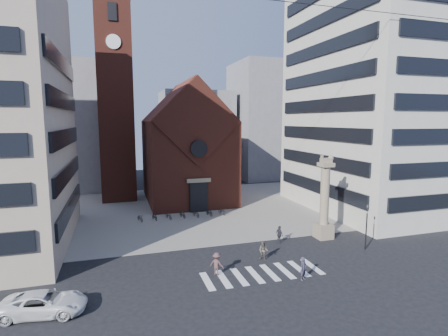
{
  "coord_description": "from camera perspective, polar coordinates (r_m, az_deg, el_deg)",
  "views": [
    {
      "loc": [
        -10.22,
        -27.38,
        12.16
      ],
      "look_at": [
        0.74,
        8.0,
        7.08
      ],
      "focal_mm": 28.0,
      "sensor_mm": 36.0,
      "label": 1
    }
  ],
  "objects": [
    {
      "name": "ground",
      "position": [
        31.65,
        3.11,
        -14.79
      ],
      "size": [
        120.0,
        120.0,
        0.0
      ],
      "primitive_type": "plane",
      "color": "black",
      "rests_on": "ground"
    },
    {
      "name": "piazza",
      "position": [
        49.02,
        -4.67,
        -6.54
      ],
      "size": [
        46.0,
        30.0,
        0.05
      ],
      "primitive_type": "cube",
      "color": "gray",
      "rests_on": "ground"
    },
    {
      "name": "zebra_crossing",
      "position": [
        29.29,
        6.29,
        -16.75
      ],
      "size": [
        10.2,
        3.2,
        0.01
      ],
      "primitive_type": null,
      "color": "white",
      "rests_on": "ground"
    },
    {
      "name": "church",
      "position": [
        53.57,
        -6.17,
        3.3
      ],
      "size": [
        12.0,
        16.65,
        18.0
      ],
      "color": "maroon",
      "rests_on": "ground"
    },
    {
      "name": "campanile",
      "position": [
        55.49,
        -17.29,
        11.17
      ],
      "size": [
        5.5,
        5.5,
        31.2
      ],
      "color": "maroon",
      "rests_on": "ground"
    },
    {
      "name": "building_right",
      "position": [
        52.31,
        24.21,
        11.35
      ],
      "size": [
        18.0,
        22.0,
        32.0
      ],
      "primitive_type": "cube",
      "color": "beige",
      "rests_on": "ground"
    },
    {
      "name": "bg_block_left",
      "position": [
        68.09,
        -25.62,
        6.08
      ],
      "size": [
        16.0,
        14.0,
        22.0
      ],
      "primitive_type": "cube",
      "color": "gray",
      "rests_on": "ground"
    },
    {
      "name": "bg_block_mid",
      "position": [
        74.24,
        -4.6,
        5.35
      ],
      "size": [
        14.0,
        12.0,
        18.0
      ],
      "primitive_type": "cube",
      "color": "gray",
      "rests_on": "ground"
    },
    {
      "name": "bg_block_right",
      "position": [
        76.49,
        7.76,
        7.63
      ],
      "size": [
        16.0,
        14.0,
        24.0
      ],
      "primitive_type": "cube",
      "color": "gray",
      "rests_on": "ground"
    },
    {
      "name": "lion_column",
      "position": [
        37.52,
        16.07,
        -5.91
      ],
      "size": [
        1.63,
        1.6,
        8.68
      ],
      "color": "gray",
      "rests_on": "ground"
    },
    {
      "name": "traffic_light",
      "position": [
        35.88,
        22.23,
        -8.76
      ],
      "size": [
        0.13,
        0.16,
        4.3
      ],
      "color": "black",
      "rests_on": "ground"
    },
    {
      "name": "white_car",
      "position": [
        26.16,
        -27.35,
        -19.05
      ],
      "size": [
        5.46,
        3.13,
        1.43
      ],
      "primitive_type": "imported",
      "rotation": [
        0.0,
        0.0,
        1.42
      ],
      "color": "white",
      "rests_on": "ground"
    },
    {
      "name": "pedestrian_0",
      "position": [
        28.45,
        12.82,
        -15.7
      ],
      "size": [
        0.79,
        0.7,
        1.81
      ],
      "primitive_type": "imported",
      "rotation": [
        0.0,
        0.0,
        0.51
      ],
      "color": "#343043",
      "rests_on": "ground"
    },
    {
      "name": "pedestrian_1",
      "position": [
        31.47,
        6.45,
        -13.27
      ],
      "size": [
        1.06,
        1.05,
        1.73
      ],
      "primitive_type": "imported",
      "rotation": [
        0.0,
        0.0,
        -0.76
      ],
      "color": "#564D44",
      "rests_on": "ground"
    },
    {
      "name": "pedestrian_2",
      "position": [
        35.79,
        9.03,
        -10.66
      ],
      "size": [
        0.64,
        1.1,
        1.75
      ],
      "primitive_type": "imported",
      "rotation": [
        0.0,
        0.0,
        1.79
      ],
      "color": "#2D2B34",
      "rests_on": "ground"
    },
    {
      "name": "pedestrian_3",
      "position": [
        28.57,
        -1.19,
        -15.37
      ],
      "size": [
        1.33,
        1.29,
        1.82
      ],
      "primitive_type": "imported",
      "rotation": [
        0.0,
        0.0,
        2.42
      ],
      "color": "#503535",
      "rests_on": "ground"
    },
    {
      "name": "scooter_0",
      "position": [
        43.72,
        -13.54,
        -7.89
      ],
      "size": [
        1.0,
        1.75,
        0.87
      ],
      "primitive_type": "imported",
      "rotation": [
        0.0,
        0.0,
        0.27
      ],
      "color": "black",
      "rests_on": "piazza"
    },
    {
      "name": "scooter_1",
      "position": [
        43.84,
        -11.27,
        -7.72
      ],
      "size": [
        0.87,
        1.67,
        0.97
      ],
      "primitive_type": "imported",
      "rotation": [
        0.0,
        0.0,
        0.27
      ],
      "color": "black",
      "rests_on": "piazza"
    },
    {
      "name": "scooter_2",
      "position": [
        44.05,
        -9.02,
        -7.65
      ],
      "size": [
        1.0,
        1.75,
        0.87
      ],
      "primitive_type": "imported",
      "rotation": [
        0.0,
        0.0,
        0.27
      ],
      "color": "black",
      "rests_on": "piazza"
    },
    {
      "name": "scooter_3",
      "position": [
        44.3,
        -6.8,
        -7.46
      ],
      "size": [
        0.87,
        1.67,
        0.97
      ],
      "primitive_type": "imported",
      "rotation": [
        0.0,
        0.0,
        0.27
      ],
      "color": "black",
      "rests_on": "piazza"
    },
    {
      "name": "scooter_4",
      "position": [
        44.64,
        -4.6,
        -7.37
      ],
      "size": [
        1.0,
        1.75,
        0.87
      ],
      "primitive_type": "imported",
      "rotation": [
        0.0,
        0.0,
        0.27
      ],
      "color": "black",
      "rests_on": "piazza"
    },
    {
      "name": "scooter_5",
      "position": [
        45.02,
        -2.44,
        -7.16
      ],
      "size": [
        0.87,
        1.67,
        0.97
      ],
      "primitive_type": "imported",
      "rotation": [
        0.0,
        0.0,
        0.27
      ],
      "color": "black",
      "rests_on": "piazza"
    },
    {
      "name": "scooter_6",
      "position": [
        45.48,
        -0.33,
        -7.06
      ],
      "size": [
        1.0,
        1.75,
        0.87
      ],
      "primitive_type": "imported",
      "rotation": [
        0.0,
        0.0,
        0.27
      ],
      "color": "black",
      "rests_on": "piazza"
    }
  ]
}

